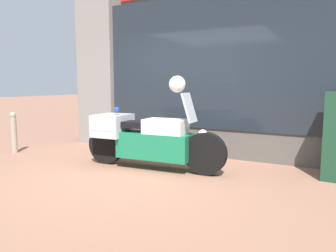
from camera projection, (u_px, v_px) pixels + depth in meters
ground_plane at (138, 176)px, 5.03m from camera, size 60.00×60.00×0.00m
shop_building at (174, 66)px, 6.74m from camera, size 5.79×0.55×3.52m
window_display at (212, 130)px, 6.53m from camera, size 4.35×0.30×2.06m
paramedic_motorcycle at (144, 138)px, 5.47m from camera, size 2.51×0.67×1.27m
white_helmet at (177, 84)px, 5.12m from camera, size 0.26×0.26×0.26m
street_bollard at (14, 132)px, 6.68m from camera, size 0.13×0.13×0.84m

